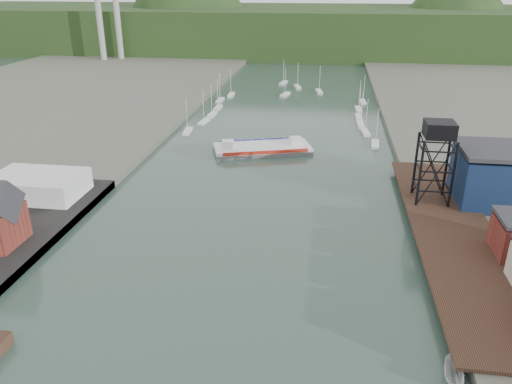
# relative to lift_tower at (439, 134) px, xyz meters

# --- Properties ---
(east_pier) EXTENTS (14.00, 70.00, 2.45)m
(east_pier) POSITION_rel_lift_tower_xyz_m (2.00, -13.00, -13.75)
(east_pier) COLOR black
(east_pier) RESTS_ON ground
(white_shed) EXTENTS (18.00, 12.00, 4.50)m
(white_shed) POSITION_rel_lift_tower_xyz_m (-79.00, -8.00, -11.80)
(white_shed) COLOR silver
(white_shed) RESTS_ON west_quay
(lift_tower) EXTENTS (6.50, 6.50, 16.00)m
(lift_tower) POSITION_rel_lift_tower_xyz_m (0.00, 0.00, 0.00)
(lift_tower) COLOR black
(lift_tower) RESTS_ON east_pier
(blue_shed) EXTENTS (20.50, 14.50, 11.30)m
(blue_shed) POSITION_rel_lift_tower_xyz_m (15.00, 2.00, -8.59)
(blue_shed) COLOR #0D1D3C
(blue_shed) RESTS_ON east_land
(marina_sailboats) EXTENTS (57.71, 92.65, 0.90)m
(marina_sailboats) POSITION_rel_lift_tower_xyz_m (-34.92, 80.46, -15.30)
(marina_sailboats) COLOR silver
(marina_sailboats) RESTS_ON ground
(smokestacks) EXTENTS (11.20, 8.20, 60.00)m
(smokestacks) POSITION_rel_lift_tower_xyz_m (-141.00, 174.50, 14.35)
(smokestacks) COLOR #9A9995
(smokestacks) RESTS_ON ground
(distant_hills) EXTENTS (500.00, 120.00, 80.00)m
(distant_hills) POSITION_rel_lift_tower_xyz_m (-38.98, 243.35, -5.27)
(distant_hills) COLOR black
(distant_hills) RESTS_ON ground
(chain_ferry) EXTENTS (27.29, 17.50, 3.66)m
(chain_ferry) POSITION_rel_lift_tower_xyz_m (-37.78, 30.89, -14.60)
(chain_ferry) COLOR #515154
(chain_ferry) RESTS_ON ground
(motorboat) EXTENTS (2.89, 5.83, 2.16)m
(motorboat) POSITION_rel_lift_tower_xyz_m (-5.09, -47.99, -14.57)
(motorboat) COLOR silver
(motorboat) RESTS_ON ground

